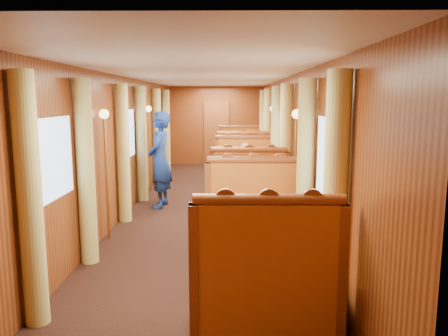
{
  "coord_description": "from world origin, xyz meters",
  "views": [
    {
      "loc": [
        0.43,
        -8.11,
        2.09
      ],
      "look_at": [
        0.34,
        -1.51,
        1.05
      ],
      "focal_mm": 35.0,
      "sensor_mm": 36.0,
      "label": 1
    }
  ],
  "objects_px": {
    "table_mid": "(246,191)",
    "teapot_right": "(259,220)",
    "tea_tray": "(249,224)",
    "teapot_back": "(251,218)",
    "rose_vase_far": "(243,143)",
    "passenger": "(245,166)",
    "banquette_far_aft": "(241,157)",
    "table_near": "(258,256)",
    "banquette_mid_fwd": "(249,200)",
    "banquette_far_fwd": "(243,168)",
    "rose_vase_mid": "(248,162)",
    "banquette_near_fwd": "(266,292)",
    "banquette_mid_aft": "(245,179)",
    "teapot_left": "(245,219)",
    "table_far": "(242,164)",
    "fruit_plate": "(290,224)",
    "banquette_near_aft": "(253,226)",
    "steward": "(160,160)"
  },
  "relations": [
    {
      "from": "passenger",
      "to": "rose_vase_mid",
      "type": "bearing_deg",
      "value": -87.43
    },
    {
      "from": "table_mid",
      "to": "teapot_right",
      "type": "distance_m",
      "value": 3.62
    },
    {
      "from": "tea_tray",
      "to": "passenger",
      "type": "height_order",
      "value": "passenger"
    },
    {
      "from": "banquette_mid_fwd",
      "to": "passenger",
      "type": "relative_size",
      "value": 1.76
    },
    {
      "from": "banquette_mid_fwd",
      "to": "teapot_left",
      "type": "xyz_separation_m",
      "value": [
        -0.15,
        -2.55,
        0.39
      ]
    },
    {
      "from": "rose_vase_far",
      "to": "passenger",
      "type": "height_order",
      "value": "passenger"
    },
    {
      "from": "banquette_far_aft",
      "to": "teapot_back",
      "type": "bearing_deg",
      "value": -90.62
    },
    {
      "from": "banquette_far_fwd",
      "to": "teapot_back",
      "type": "xyz_separation_m",
      "value": [
        -0.09,
        -5.96,
        0.38
      ]
    },
    {
      "from": "banquette_near_aft",
      "to": "steward",
      "type": "distance_m",
      "value": 3.23
    },
    {
      "from": "passenger",
      "to": "banquette_mid_aft",
      "type": "bearing_deg",
      "value": 90.0
    },
    {
      "from": "table_far",
      "to": "teapot_right",
      "type": "xyz_separation_m",
      "value": [
        -0.01,
        -7.09,
        0.44
      ]
    },
    {
      "from": "teapot_left",
      "to": "teapot_right",
      "type": "height_order",
      "value": "teapot_left"
    },
    {
      "from": "table_near",
      "to": "fruit_plate",
      "type": "distance_m",
      "value": 0.52
    },
    {
      "from": "banquette_far_fwd",
      "to": "banquette_near_fwd",
      "type": "bearing_deg",
      "value": -90.0
    },
    {
      "from": "rose_vase_far",
      "to": "banquette_far_fwd",
      "type": "bearing_deg",
      "value": -91.87
    },
    {
      "from": "table_near",
      "to": "table_mid",
      "type": "height_order",
      "value": "same"
    },
    {
      "from": "rose_vase_mid",
      "to": "rose_vase_far",
      "type": "distance_m",
      "value": 3.52
    },
    {
      "from": "banquette_near_fwd",
      "to": "rose_vase_far",
      "type": "xyz_separation_m",
      "value": [
        0.03,
        8.03,
        0.5
      ]
    },
    {
      "from": "teapot_right",
      "to": "banquette_far_aft",
      "type": "bearing_deg",
      "value": 73.53
    },
    {
      "from": "teapot_left",
      "to": "teapot_right",
      "type": "distance_m",
      "value": 0.15
    },
    {
      "from": "table_far",
      "to": "steward",
      "type": "bearing_deg",
      "value": -117.13
    },
    {
      "from": "banquette_mid_fwd",
      "to": "rose_vase_far",
      "type": "relative_size",
      "value": 3.72
    },
    {
      "from": "teapot_right",
      "to": "banquette_mid_aft",
      "type": "bearing_deg",
      "value": 73.49
    },
    {
      "from": "table_mid",
      "to": "teapot_back",
      "type": "distance_m",
      "value": 3.5
    },
    {
      "from": "banquette_near_fwd",
      "to": "fruit_plate",
      "type": "xyz_separation_m",
      "value": [
        0.33,
        0.93,
        0.35
      ]
    },
    {
      "from": "teapot_right",
      "to": "rose_vase_mid",
      "type": "relative_size",
      "value": 0.44
    },
    {
      "from": "banquette_far_aft",
      "to": "teapot_left",
      "type": "height_order",
      "value": "banquette_far_aft"
    },
    {
      "from": "table_far",
      "to": "teapot_left",
      "type": "bearing_deg",
      "value": -91.22
    },
    {
      "from": "banquette_mid_fwd",
      "to": "teapot_back",
      "type": "bearing_deg",
      "value": -92.02
    },
    {
      "from": "banquette_near_fwd",
      "to": "tea_tray",
      "type": "bearing_deg",
      "value": 96.57
    },
    {
      "from": "banquette_mid_fwd",
      "to": "table_far",
      "type": "bearing_deg",
      "value": 90.0
    },
    {
      "from": "table_near",
      "to": "teapot_back",
      "type": "xyz_separation_m",
      "value": [
        -0.09,
        0.03,
        0.43
      ]
    },
    {
      "from": "banquette_mid_aft",
      "to": "teapot_right",
      "type": "bearing_deg",
      "value": -90.09
    },
    {
      "from": "banquette_near_fwd",
      "to": "banquette_mid_aft",
      "type": "bearing_deg",
      "value": 90.0
    },
    {
      "from": "table_mid",
      "to": "passenger",
      "type": "bearing_deg",
      "value": 90.0
    },
    {
      "from": "passenger",
      "to": "banquette_near_fwd",
      "type": "bearing_deg",
      "value": -90.0
    },
    {
      "from": "banquette_far_aft",
      "to": "teapot_left",
      "type": "distance_m",
      "value": 8.09
    },
    {
      "from": "teapot_right",
      "to": "teapot_back",
      "type": "xyz_separation_m",
      "value": [
        -0.08,
        0.12,
        -0.01
      ]
    },
    {
      "from": "banquette_mid_aft",
      "to": "teapot_back",
      "type": "xyz_separation_m",
      "value": [
        -0.09,
        -4.49,
        0.38
      ]
    },
    {
      "from": "table_far",
      "to": "fruit_plate",
      "type": "relative_size",
      "value": 4.88
    },
    {
      "from": "banquette_near_fwd",
      "to": "table_far",
      "type": "distance_m",
      "value": 8.01
    },
    {
      "from": "banquette_mid_fwd",
      "to": "banquette_far_fwd",
      "type": "distance_m",
      "value": 3.5
    },
    {
      "from": "banquette_mid_aft",
      "to": "banquette_far_aft",
      "type": "distance_m",
      "value": 3.5
    },
    {
      "from": "steward",
      "to": "fruit_plate",
      "type": "bearing_deg",
      "value": 32.32
    },
    {
      "from": "banquette_far_aft",
      "to": "rose_vase_mid",
      "type": "xyz_separation_m",
      "value": [
        0.03,
        -4.52,
        0.5
      ]
    },
    {
      "from": "table_mid",
      "to": "rose_vase_far",
      "type": "xyz_separation_m",
      "value": [
        0.03,
        3.52,
        0.55
      ]
    },
    {
      "from": "teapot_right",
      "to": "fruit_plate",
      "type": "distance_m",
      "value": 0.34
    },
    {
      "from": "banquette_mid_fwd",
      "to": "teapot_back",
      "type": "xyz_separation_m",
      "value": [
        -0.09,
        -2.46,
        0.38
      ]
    },
    {
      "from": "banquette_far_fwd",
      "to": "rose_vase_mid",
      "type": "distance_m",
      "value": 2.54
    },
    {
      "from": "tea_tray",
      "to": "teapot_back",
      "type": "distance_m",
      "value": 0.09
    }
  ]
}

